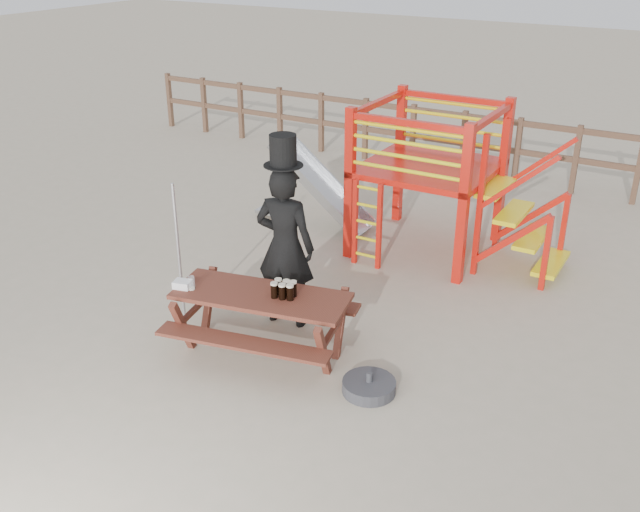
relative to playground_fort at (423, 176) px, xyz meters
The scene contains 10 objects.
ground 3.74m from the playground_fort, 91.99° to the right, with size 60.00×60.00×0.00m, color #B6A58D.
back_fence 3.44m from the playground_fort, 92.08° to the left, with size 15.09×0.09×1.20m.
playground_fort is the anchor object (origin of this frame).
picnic_table 3.51m from the playground_fort, 95.74° to the right, with size 2.07×1.63×0.71m.
man_with_hat 2.78m from the playground_fort, 100.24° to the right, with size 0.75×0.55×2.23m.
metal_pole 3.69m from the playground_fort, 114.26° to the right, with size 0.04×0.04×1.71m, color #B2B2B7.
parasol_base 3.78m from the playground_fort, 74.46° to the right, with size 0.54×0.54×0.23m.
paper_bag 3.93m from the playground_fort, 107.01° to the right, with size 0.18×0.14×0.08m, color white.
stout_pints 3.38m from the playground_fort, 91.72° to the right, with size 0.26×0.20×0.17m.
empty_glasses 3.88m from the playground_fort, 105.54° to the right, with size 0.08×0.08×0.15m.
Camera 1 is at (3.64, -5.22, 4.22)m, focal length 40.00 mm.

